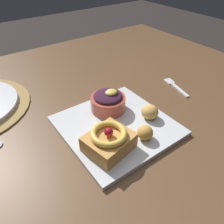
% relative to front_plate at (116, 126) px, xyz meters
% --- Properties ---
extents(dining_table, '(1.54, 1.09, 0.73)m').
position_rel_front_plate_xyz_m(dining_table, '(-0.07, 0.13, -0.08)').
color(dining_table, brown).
rests_on(dining_table, ground_plane).
extents(front_plate, '(0.28, 0.28, 0.01)m').
position_rel_front_plate_xyz_m(front_plate, '(0.00, 0.00, 0.00)').
color(front_plate, silver).
rests_on(front_plate, dining_table).
extents(cake_slice, '(0.12, 0.11, 0.06)m').
position_rel_front_plate_xyz_m(cake_slice, '(-0.06, -0.06, 0.03)').
color(cake_slice, '#C68E47').
rests_on(cake_slice, front_plate).
extents(berry_ramekin, '(0.10, 0.10, 0.07)m').
position_rel_front_plate_xyz_m(berry_ramekin, '(0.02, 0.07, 0.03)').
color(berry_ramekin, '#B24C3D').
rests_on(berry_ramekin, front_plate).
extents(fritter_front, '(0.05, 0.05, 0.04)m').
position_rel_front_plate_xyz_m(fritter_front, '(0.09, -0.03, 0.03)').
color(fritter_front, tan).
rests_on(fritter_front, front_plate).
extents(fritter_middle, '(0.04, 0.04, 0.04)m').
position_rel_front_plate_xyz_m(fritter_middle, '(0.02, -0.08, 0.02)').
color(fritter_middle, gold).
rests_on(fritter_middle, front_plate).
extents(fork, '(0.05, 0.13, 0.00)m').
position_rel_front_plate_xyz_m(fork, '(0.29, 0.05, -0.00)').
color(fork, silver).
rests_on(fork, dining_table).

